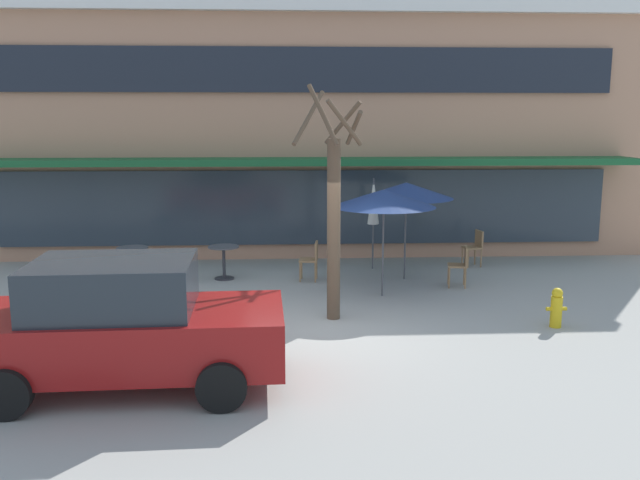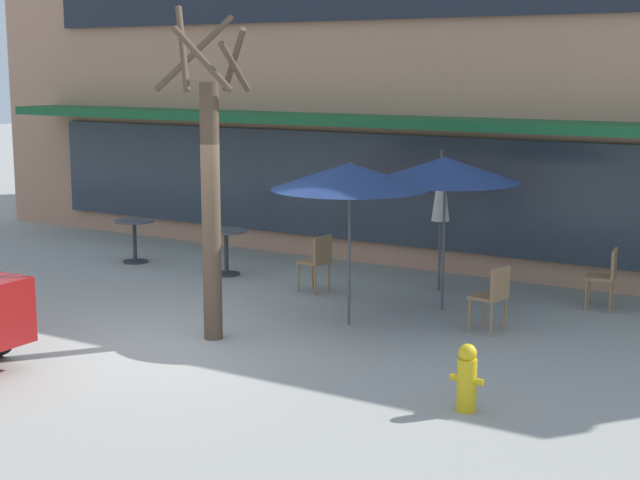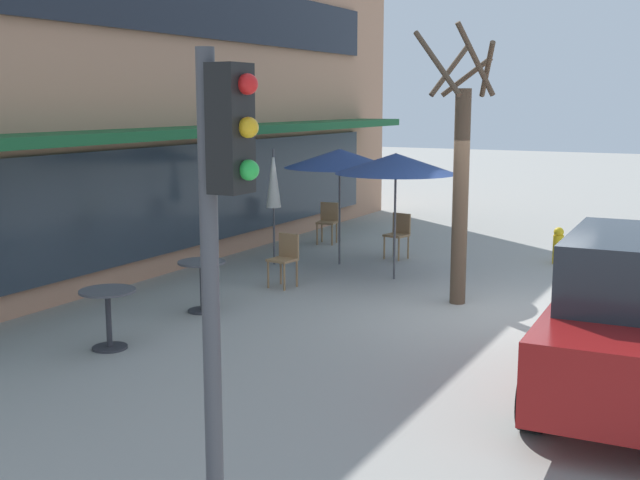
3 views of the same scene
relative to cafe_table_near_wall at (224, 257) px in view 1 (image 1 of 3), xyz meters
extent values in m
plane|color=#9E9B93|center=(1.93, -3.85, -0.52)|extent=(80.00, 80.00, 0.00)
cube|color=tan|center=(1.93, 6.15, 2.80)|extent=(19.29, 8.00, 6.63)
cube|color=silver|center=(1.93, 2.03, 5.87)|extent=(19.29, 0.24, 0.44)
cube|color=#19592D|center=(1.93, 1.60, 2.03)|extent=(16.40, 1.10, 0.16)
cube|color=#1E232D|center=(1.93, 2.09, 4.26)|extent=(15.43, 0.10, 1.10)
cube|color=#2D3842|center=(1.93, 2.09, 0.83)|extent=(15.43, 0.10, 1.90)
cylinder|color=#333338|center=(0.00, 0.00, -0.50)|extent=(0.44, 0.44, 0.03)
cylinder|color=#333338|center=(0.00, 0.00, -0.14)|extent=(0.07, 0.07, 0.70)
cylinder|color=#4C4C51|center=(0.00, 0.00, 0.23)|extent=(0.70, 0.70, 0.03)
cylinder|color=#333338|center=(-2.03, -0.04, -0.50)|extent=(0.44, 0.44, 0.03)
cylinder|color=#333338|center=(-2.03, -0.04, -0.14)|extent=(0.07, 0.07, 0.70)
cylinder|color=#4C4C51|center=(-2.03, -0.04, 0.23)|extent=(0.70, 0.70, 0.03)
cylinder|color=#4C4C51|center=(4.09, -0.23, 0.58)|extent=(0.04, 0.04, 2.20)
cone|color=navy|center=(4.09, -0.23, 1.51)|extent=(2.10, 2.10, 0.35)
cylinder|color=#4C4C51|center=(3.51, 0.87, 0.58)|extent=(0.04, 0.04, 2.20)
cone|color=silver|center=(3.51, 0.87, 1.13)|extent=(0.28, 0.28, 1.10)
cylinder|color=#4C4C51|center=(3.38, -1.65, 0.58)|extent=(0.04, 0.04, 2.20)
cone|color=navy|center=(3.38, -1.65, 1.51)|extent=(2.10, 2.10, 0.35)
cylinder|color=#9E754C|center=(5.84, 0.82, -0.29)|extent=(0.04, 0.04, 0.45)
cylinder|color=#9E754C|center=(5.78, 1.16, -0.29)|extent=(0.04, 0.04, 0.45)
cylinder|color=#9E754C|center=(6.17, 0.88, -0.29)|extent=(0.04, 0.04, 0.45)
cylinder|color=#9E754C|center=(6.12, 1.21, -0.29)|extent=(0.04, 0.04, 0.45)
cube|color=#9E754C|center=(5.98, 1.02, -0.05)|extent=(0.46, 0.46, 0.04)
cube|color=#9E754C|center=(6.16, 1.05, 0.17)|extent=(0.11, 0.40, 0.40)
cylinder|color=#9E754C|center=(4.90, -1.11, -0.29)|extent=(0.04, 0.04, 0.45)
cylinder|color=#9E754C|center=(4.97, -0.78, -0.29)|extent=(0.04, 0.04, 0.45)
cylinder|color=#9E754C|center=(5.23, -1.18, -0.29)|extent=(0.04, 0.04, 0.45)
cylinder|color=#9E754C|center=(5.30, -0.84, -0.29)|extent=(0.04, 0.04, 0.45)
cube|color=#9E754C|center=(5.10, -0.98, -0.05)|extent=(0.47, 0.47, 0.04)
cube|color=#9E754C|center=(5.28, -1.01, 0.17)|extent=(0.11, 0.40, 0.40)
cylinder|color=#9E754C|center=(1.72, -0.40, -0.29)|extent=(0.04, 0.04, 0.45)
cylinder|color=#9E754C|center=(1.76, -0.06, -0.29)|extent=(0.04, 0.04, 0.45)
cylinder|color=#9E754C|center=(2.05, -0.44, -0.29)|extent=(0.04, 0.04, 0.45)
cylinder|color=#9E754C|center=(2.10, -0.10, -0.29)|extent=(0.04, 0.04, 0.45)
cube|color=#9E754C|center=(1.91, -0.25, -0.05)|extent=(0.45, 0.45, 0.04)
cube|color=#9E754C|center=(2.09, -0.27, 0.17)|extent=(0.09, 0.40, 0.40)
cube|color=maroon|center=(-0.76, -6.20, 0.18)|extent=(4.26, 1.94, 0.76)
cube|color=#232B33|center=(-0.91, -6.20, 0.90)|extent=(2.15, 1.67, 0.68)
cylinder|color=black|center=(0.51, -5.25, -0.20)|extent=(0.65, 0.24, 0.64)
cylinder|color=black|center=(0.58, -7.05, -0.20)|extent=(0.65, 0.24, 0.64)
cylinder|color=black|center=(-2.09, -5.34, -0.20)|extent=(0.65, 0.24, 0.64)
cylinder|color=black|center=(-2.03, -7.14, -0.20)|extent=(0.65, 0.24, 0.64)
cylinder|color=brown|center=(2.26, -3.17, 1.12)|extent=(0.24, 0.24, 3.26)
cylinder|color=brown|center=(2.61, -3.10, 2.92)|extent=(0.24, 0.77, 0.62)
cylinder|color=brown|center=(2.44, -2.89, 3.01)|extent=(0.67, 0.46, 0.79)
cylinder|color=brown|center=(1.82, -2.90, 3.10)|extent=(0.64, 0.96, 0.97)
cylinder|color=brown|center=(2.05, -3.40, 3.15)|extent=(0.56, 0.52, 1.05)
cylinder|color=brown|center=(2.41, -3.47, 3.02)|extent=(0.69, 0.41, 0.80)
cylinder|color=gold|center=(6.11, -3.90, -0.24)|extent=(0.20, 0.20, 0.55)
sphere|color=gold|center=(6.11, -3.90, 0.09)|extent=(0.19, 0.19, 0.19)
cylinder|color=gold|center=(5.98, -3.90, -0.19)|extent=(0.10, 0.07, 0.07)
cylinder|color=gold|center=(6.24, -3.90, -0.19)|extent=(0.10, 0.07, 0.07)
camera|label=1|loc=(1.38, -15.07, 3.12)|focal=38.00mm
camera|label=2|loc=(9.96, -12.71, 2.94)|focal=55.00mm
camera|label=3|loc=(-9.37, -6.91, 2.55)|focal=45.00mm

